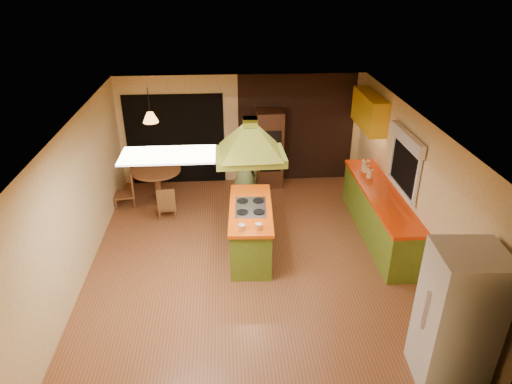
{
  "coord_description": "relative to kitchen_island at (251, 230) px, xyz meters",
  "views": [
    {
      "loc": [
        -0.36,
        -6.62,
        4.69
      ],
      "look_at": [
        0.12,
        0.31,
        1.15
      ],
      "focal_mm": 32.0,
      "sensor_mm": 36.0,
      "label": 1
    }
  ],
  "objects": [
    {
      "name": "nook_opening",
      "position": [
        -1.52,
        3.02,
        0.59
      ],
      "size": [
        2.2,
        0.03,
        2.1
      ],
      "primitive_type": "cube",
      "color": "black",
      "rests_on": "ground"
    },
    {
      "name": "room_walls",
      "position": [
        -0.02,
        -0.21,
        0.79
      ],
      "size": [
        5.5,
        6.5,
        6.5
      ],
      "color": "#F7E4B1",
      "rests_on": "ground"
    },
    {
      "name": "refrigerator",
      "position": [
        2.26,
        -2.91,
        0.48
      ],
      "size": [
        0.82,
        0.78,
        1.87
      ],
      "primitive_type": "cube",
      "rotation": [
        0.0,
        0.0,
        -0.07
      ],
      "color": "silver",
      "rests_on": "ground"
    },
    {
      "name": "canister_medium",
      "position": [
        2.38,
        1.01,
        0.55
      ],
      "size": [
        0.13,
        0.13,
        0.17
      ],
      "primitive_type": "cylinder",
      "rotation": [
        0.0,
        0.0,
        0.07
      ],
      "color": "#FFF7CD",
      "rests_on": "right_counter"
    },
    {
      "name": "dining_table",
      "position": [
        -1.87,
        2.05,
        0.08
      ],
      "size": [
        1.03,
        1.03,
        0.77
      ],
      "rotation": [
        0.0,
        0.0,
        -0.33
      ],
      "color": "brown",
      "rests_on": "ground"
    },
    {
      "name": "brick_panel",
      "position": [
        1.23,
        3.02,
        0.79
      ],
      "size": [
        2.64,
        0.03,
        2.5
      ],
      "primitive_type": "cube",
      "color": "#381E14",
      "rests_on": "ground"
    },
    {
      "name": "pendant_lamp",
      "position": [
        -1.87,
        2.05,
        1.44
      ],
      "size": [
        0.41,
        0.41,
        0.2
      ],
      "primitive_type": "cone",
      "rotation": [
        0.0,
        0.0,
        0.4
      ],
      "color": "#FF9E3F",
      "rests_on": "ceiling_plane"
    },
    {
      "name": "upper_cabinets",
      "position": [
        2.55,
        1.99,
        1.49
      ],
      "size": [
        0.34,
        1.4,
        0.7
      ],
      "primitive_type": "cube",
      "color": "yellow",
      "rests_on": "room_walls"
    },
    {
      "name": "chair_near",
      "position": [
        -1.62,
        1.4,
        -0.12
      ],
      "size": [
        0.41,
        0.41,
        0.69
      ],
      "primitive_type": null,
      "rotation": [
        0.0,
        0.0,
        3.24
      ],
      "color": "brown",
      "rests_on": "ground"
    },
    {
      "name": "canister_large",
      "position": [
        2.38,
        1.33,
        0.57
      ],
      "size": [
        0.15,
        0.15,
        0.22
      ],
      "primitive_type": "cylinder",
      "rotation": [
        0.0,
        0.0,
        0.0
      ],
      "color": "beige",
      "rests_on": "right_counter"
    },
    {
      "name": "chair_left",
      "position": [
        -2.57,
        1.95,
        -0.06
      ],
      "size": [
        0.49,
        0.49,
        0.79
      ],
      "primitive_type": null,
      "rotation": [
        0.0,
        0.0,
        -1.43
      ],
      "color": "brown",
      "rests_on": "ground"
    },
    {
      "name": "canister_small",
      "position": [
        2.38,
        1.27,
        0.54
      ],
      "size": [
        0.12,
        0.12,
        0.15
      ],
      "primitive_type": "cylinder",
      "rotation": [
        0.0,
        0.0,
        0.05
      ],
      "color": "#F8F0C7",
      "rests_on": "right_counter"
    },
    {
      "name": "range_hood",
      "position": [
        0.0,
        0.0,
        1.79
      ],
      "size": [
        1.14,
        0.83,
        0.8
      ],
      "rotation": [
        0.0,
        0.0,
        0.03
      ],
      "color": "olive",
      "rests_on": "ceiling_plane"
    },
    {
      "name": "right_counter",
      "position": [
        2.43,
        0.39,
        0.0
      ],
      "size": [
        0.62,
        3.05,
        0.92
      ],
      "color": "olive",
      "rests_on": "ground"
    },
    {
      "name": "window_right",
      "position": [
        2.67,
        0.19,
        1.31
      ],
      "size": [
        0.12,
        1.35,
        1.06
      ],
      "color": "black",
      "rests_on": "room_walls"
    },
    {
      "name": "ceiling_plane",
      "position": [
        -0.02,
        -0.21,
        2.04
      ],
      "size": [
        6.5,
        6.5,
        0.0
      ],
      "primitive_type": "plane",
      "rotation": [
        3.14,
        0.0,
        0.0
      ],
      "color": "silver",
      "rests_on": "room_walls"
    },
    {
      "name": "fluor_panel",
      "position": [
        -1.12,
        -1.41,
        2.03
      ],
      "size": [
        1.2,
        0.6,
        0.03
      ],
      "primitive_type": "cube",
      "color": "white",
      "rests_on": "ceiling_plane"
    },
    {
      "name": "man",
      "position": [
        -0.05,
        1.25,
        0.43
      ],
      "size": [
        0.75,
        0.61,
        1.78
      ],
      "primitive_type": "imported",
      "rotation": [
        0.0,
        0.0,
        3.47
      ],
      "color": "#505C30",
      "rests_on": "ground"
    },
    {
      "name": "kitchen_island",
      "position": [
        0.0,
        0.0,
        0.0
      ],
      "size": [
        0.82,
        1.84,
        0.92
      ],
      "rotation": [
        0.0,
        0.0,
        -0.05
      ],
      "color": "olive",
      "rests_on": "ground"
    },
    {
      "name": "wall_oven",
      "position": [
        0.59,
        2.74,
        0.43
      ],
      "size": [
        0.6,
        0.61,
        1.77
      ],
      "rotation": [
        0.0,
        0.0,
        0.02
      ],
      "color": "#4E2B19",
      "rests_on": "ground"
    },
    {
      "name": "ground",
      "position": [
        -0.02,
        -0.21,
        -0.46
      ],
      "size": [
        6.5,
        6.5,
        0.0
      ],
      "primitive_type": "plane",
      "color": "brown",
      "rests_on": "ground"
    }
  ]
}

